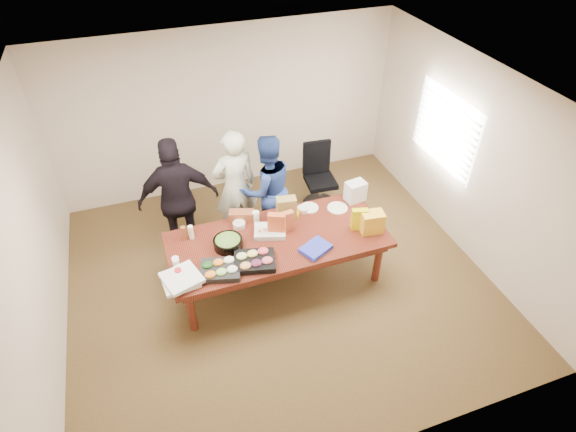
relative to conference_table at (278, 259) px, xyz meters
name	(u,v)px	position (x,y,z in m)	size (l,w,h in m)	color
floor	(279,279)	(0.00, 0.00, -0.39)	(5.50, 5.00, 0.02)	#47301E
ceiling	(275,94)	(0.00, 0.00, 2.33)	(5.50, 5.00, 0.02)	white
wall_back	(228,111)	(0.00, 2.50, 0.98)	(5.50, 0.04, 2.70)	beige
wall_front	(374,379)	(0.00, -2.50, 0.98)	(5.50, 0.04, 2.70)	beige
wall_left	(28,254)	(-2.75, 0.00, 0.98)	(0.04, 5.00, 2.70)	beige
wall_right	(470,160)	(2.75, 0.00, 0.98)	(0.04, 5.00, 2.70)	beige
window_panel	(445,130)	(2.72, 0.60, 1.12)	(0.03, 1.40, 1.10)	white
window_blinds	(443,131)	(2.68, 0.60, 1.12)	(0.04, 1.36, 1.00)	beige
conference_table	(278,259)	(0.00, 0.00, 0.00)	(2.80, 1.20, 0.75)	#4C1C0F
office_chair	(321,179)	(1.16, 1.34, 0.15)	(0.53, 0.53, 1.05)	black
person_center	(235,187)	(-0.27, 1.09, 0.51)	(0.65, 0.43, 1.78)	beige
person_right	(267,189)	(0.16, 0.96, 0.46)	(0.81, 0.63, 1.67)	navy
person_left	(179,199)	(-1.08, 1.01, 0.55)	(1.08, 0.45, 1.85)	black
veggie_tray	(220,270)	(-0.83, -0.34, 0.41)	(0.47, 0.37, 0.07)	black
fruit_tray	(255,261)	(-0.41, -0.34, 0.41)	(0.49, 0.38, 0.07)	black
sheet_cake	(270,231)	(-0.07, 0.12, 0.41)	(0.40, 0.30, 0.07)	silver
salad_bowl	(228,243)	(-0.64, 0.06, 0.43)	(0.37, 0.37, 0.12)	black
chip_bag_blue	(316,248)	(0.37, -0.36, 0.40)	(0.36, 0.27, 0.05)	#2833BD
chip_bag_red	(277,224)	(0.01, 0.08, 0.54)	(0.22, 0.09, 0.33)	#D05327
chip_bag_yellow	(359,219)	(1.06, -0.16, 0.53)	(0.21, 0.08, 0.31)	#DCD706
chip_bag_orange	(286,221)	(0.16, 0.12, 0.52)	(0.18, 0.08, 0.29)	#C45B33
mayo_jar	(256,216)	(-0.17, 0.43, 0.45)	(0.09, 0.09, 0.15)	white
mustard_bottle	(278,219)	(0.10, 0.26, 0.45)	(0.06, 0.06, 0.16)	yellow
dressing_bottle	(184,233)	(-1.13, 0.38, 0.47)	(0.06, 0.06, 0.20)	brown
ranch_bottle	(191,232)	(-1.04, 0.37, 0.47)	(0.07, 0.07, 0.20)	#F0F2C2
banana_bunch	(291,213)	(0.31, 0.38, 0.41)	(0.23, 0.13, 0.08)	orange
bread_loaf	(241,216)	(-0.34, 0.52, 0.44)	(0.33, 0.14, 0.13)	brown
kraft_bag	(286,209)	(0.23, 0.34, 0.54)	(0.26, 0.15, 0.34)	olive
red_cup	(178,273)	(-1.30, -0.25, 0.43)	(0.08, 0.08, 0.11)	red
clear_cup_a	(176,261)	(-1.30, -0.06, 0.43)	(0.09, 0.09, 0.12)	white
clear_cup_b	(176,263)	(-1.30, -0.08, 0.43)	(0.08, 0.08, 0.11)	white
pizza_box_lower	(180,280)	(-1.30, -0.33, 0.40)	(0.40, 0.40, 0.05)	white
pizza_box_upper	(182,278)	(-1.28, -0.36, 0.44)	(0.40, 0.40, 0.05)	white
plate_a	(337,208)	(0.97, 0.31, 0.38)	(0.28, 0.28, 0.02)	white
plate_b	(309,208)	(0.61, 0.44, 0.38)	(0.25, 0.25, 0.02)	white
dip_bowl_a	(303,209)	(0.50, 0.42, 0.41)	(0.15, 0.15, 0.06)	white
dip_bowl_b	(239,225)	(-0.41, 0.39, 0.41)	(0.16, 0.16, 0.07)	beige
grocery_bag_white	(355,191)	(1.28, 0.42, 0.52)	(0.27, 0.19, 0.29)	silver
grocery_bag_yellow	(372,222)	(1.19, -0.26, 0.52)	(0.29, 0.20, 0.29)	yellow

